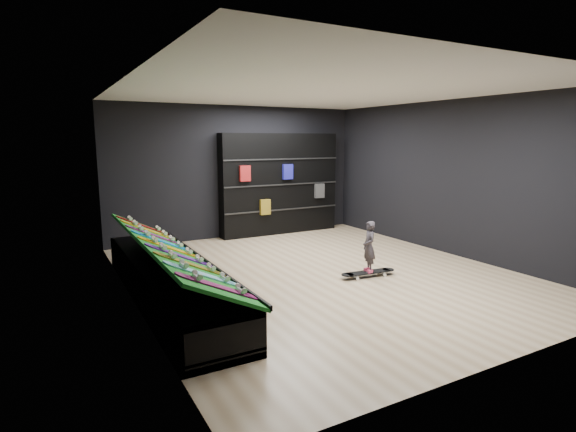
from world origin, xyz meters
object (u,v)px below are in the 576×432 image
display_rack (168,282)px  child (369,257)px  floor_skateboard (368,274)px  back_shelving (280,184)px

display_rack → child: bearing=-9.7°
display_rack → floor_skateboard: bearing=-9.7°
back_shelving → display_rack: bearing=-136.9°
back_shelving → floor_skateboard: size_ratio=3.04×
back_shelving → child: size_ratio=5.87×
floor_skateboard → child: (0.00, 0.00, 0.30)m
back_shelving → floor_skateboard: bearing=-95.8°
display_rack → floor_skateboard: size_ratio=4.59×
back_shelving → child: 3.97m
display_rack → back_shelving: 4.95m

